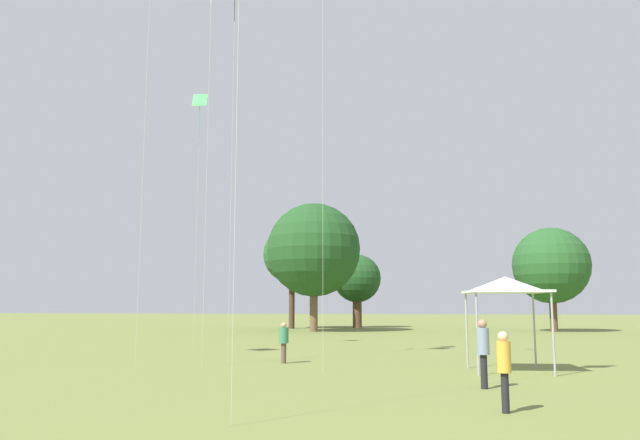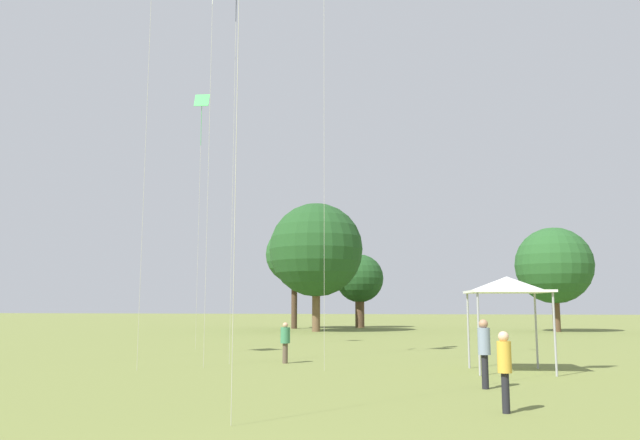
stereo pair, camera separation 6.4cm
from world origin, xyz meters
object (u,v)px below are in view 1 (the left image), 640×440
person_standing_2 (504,363)px  kite_4 (200,114)px  distant_tree_0 (314,250)px  canopy_tent (505,286)px  person_standing_0 (483,347)px  person_standing_1 (284,339)px  distant_tree_3 (292,255)px  distant_tree_1 (357,279)px  distant_tree_2 (551,266)px

person_standing_2 → kite_4: 23.94m
distant_tree_0 → person_standing_2: bearing=-73.5°
distant_tree_0 → canopy_tent: bearing=-67.6°
person_standing_0 → distant_tree_0: size_ratio=0.17×
person_standing_1 → distant_tree_3: size_ratio=0.16×
person_standing_1 → distant_tree_1: (-1.75, 38.20, 3.86)m
canopy_tent → distant_tree_2: size_ratio=0.36×
canopy_tent → kite_4: (-14.32, 8.18, 9.31)m
person_standing_2 → person_standing_0: bearing=12.6°
person_standing_2 → distant_tree_2: size_ratio=0.19×
distant_tree_1 → distant_tree_3: (-5.80, -3.66, 2.22)m
canopy_tent → distant_tree_3: (-15.64, 36.21, 4.13)m
person_standing_0 → person_standing_2: size_ratio=1.10×
kite_4 → distant_tree_0: bearing=123.0°
canopy_tent → distant_tree_1: bearing=103.9°
distant_tree_1 → distant_tree_2: bearing=-20.5°
kite_4 → person_standing_0: bearing=-5.7°
canopy_tent → distant_tree_2: (7.46, 33.41, 2.66)m
person_standing_2 → canopy_tent: 8.56m
person_standing_2 → distant_tree_0: bearing=27.1°
person_standing_2 → distant_tree_0: size_ratio=0.15×
kite_4 → distant_tree_2: 33.98m
person_standing_0 → person_standing_1: (-6.96, 6.18, -0.20)m
person_standing_2 → distant_tree_0: distant_tree_0 is taller
person_standing_0 → distant_tree_1: distant_tree_1 is taller
distant_tree_2 → distant_tree_3: size_ratio=0.89×
person_standing_2 → distant_tree_1: (-8.83, 48.16, 3.76)m
distant_tree_3 → person_standing_0: bearing=-70.4°
person_standing_1 → distant_tree_1: 38.44m
distant_tree_2 → distant_tree_1: bearing=159.5°
distant_tree_1 → distant_tree_3: distant_tree_3 is taller
distant_tree_2 → distant_tree_3: bearing=173.1°
person_standing_2 → distant_tree_0: (-11.33, 38.28, 5.85)m
distant_tree_0 → distant_tree_1: bearing=75.8°
person_standing_2 → distant_tree_1: size_ratio=0.23×
person_standing_0 → distant_tree_0: 36.73m
distant_tree_3 → distant_tree_1: bearing=32.2°
distant_tree_3 → canopy_tent: bearing=-66.6°
canopy_tent → distant_tree_1: (-9.84, 39.87, 1.91)m
canopy_tent → distant_tree_1: 41.11m
kite_4 → distant_tree_3: kite_4 is taller
kite_4 → distant_tree_1: size_ratio=1.84×
distant_tree_1 → person_standing_0: bearing=-78.9°
kite_4 → canopy_tent: bearing=8.4°
person_standing_1 → person_standing_2: person_standing_2 is taller
canopy_tent → person_standing_0: bearing=-104.1°
person_standing_1 → person_standing_2: size_ratio=0.93×
distant_tree_0 → distant_tree_3: 7.05m
person_standing_0 → distant_tree_3: bearing=68.9°
person_standing_0 → canopy_tent: (1.14, 4.52, 1.75)m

